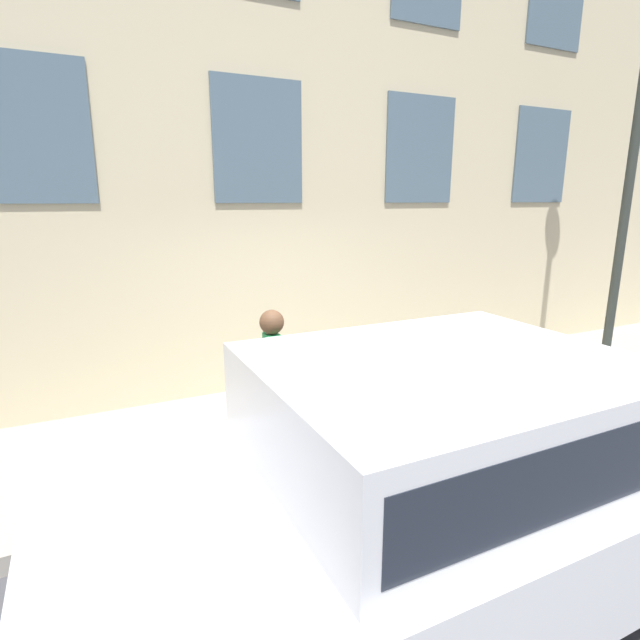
# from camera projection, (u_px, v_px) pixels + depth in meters

# --- Properties ---
(ground_plane) EXTENTS (80.00, 80.00, 0.00)m
(ground_plane) POSITION_uv_depth(u_px,v_px,m) (349.00, 482.00, 4.61)
(ground_plane) COLOR #47474C
(sidewalk) EXTENTS (2.32, 60.00, 0.16)m
(sidewalk) POSITION_uv_depth(u_px,v_px,m) (299.00, 425.00, 5.61)
(sidewalk) COLOR #A8A093
(sidewalk) RESTS_ON ground_plane
(building_facade) EXTENTS (0.33, 40.00, 7.02)m
(building_facade) POSITION_uv_depth(u_px,v_px,m) (253.00, 117.00, 5.95)
(building_facade) COLOR #C6B793
(building_facade) RESTS_ON ground_plane
(fire_hydrant) EXTENTS (0.32, 0.44, 0.86)m
(fire_hydrant) POSITION_uv_depth(u_px,v_px,m) (364.00, 402.00, 4.93)
(fire_hydrant) COLOR #2D7260
(fire_hydrant) RESTS_ON sidewalk
(person) EXTENTS (0.34, 0.23, 1.42)m
(person) POSITION_uv_depth(u_px,v_px,m) (273.00, 369.00, 4.64)
(person) COLOR #726651
(person) RESTS_ON sidewalk
(parked_car_silver_near) EXTENTS (2.07, 4.66, 1.62)m
(parked_car_silver_near) POSITION_uv_depth(u_px,v_px,m) (440.00, 465.00, 3.15)
(parked_car_silver_near) COLOR black
(parked_car_silver_near) RESTS_ON ground_plane
(street_lamp) EXTENTS (0.36, 0.36, 5.74)m
(street_lamp) POSITION_uv_depth(u_px,v_px,m) (640.00, 106.00, 6.31)
(street_lamp) COLOR #2D332D
(street_lamp) RESTS_ON sidewalk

